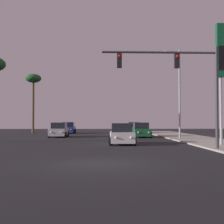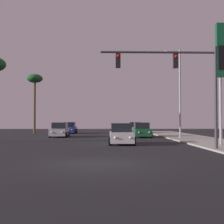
# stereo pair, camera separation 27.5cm
# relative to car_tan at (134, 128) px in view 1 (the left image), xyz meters

# --- Properties ---
(ground_plane) EXTENTS (120.00, 120.00, 0.00)m
(ground_plane) POSITION_rel_car_tan_xyz_m (-4.98, -32.79, -0.76)
(ground_plane) COLOR black
(sidewalk_right) EXTENTS (5.00, 60.00, 0.12)m
(sidewalk_right) POSITION_rel_car_tan_xyz_m (4.52, -22.79, -0.70)
(sidewalk_right) COLOR #9E998E
(sidewalk_right) RESTS_ON ground
(car_tan) EXTENTS (2.04, 4.34, 1.68)m
(car_tan) POSITION_rel_car_tan_xyz_m (0.00, 0.00, 0.00)
(car_tan) COLOR tan
(car_tan) RESTS_ON ground
(car_blue) EXTENTS (2.04, 4.31, 1.68)m
(car_blue) POSITION_rel_car_tan_xyz_m (-9.80, 0.64, 0.00)
(car_blue) COLOR navy
(car_blue) RESTS_ON ground
(car_white) EXTENTS (2.04, 4.32, 1.68)m
(car_white) POSITION_rel_car_tan_xyz_m (-3.28, -21.44, 0.00)
(car_white) COLOR silver
(car_white) RESTS_ON ground
(car_green) EXTENTS (2.04, 4.32, 1.68)m
(car_green) POSITION_rel_car_tan_xyz_m (-0.35, -10.99, 0.00)
(car_green) COLOR #195933
(car_green) RESTS_ON ground
(car_silver) EXTENTS (2.04, 4.32, 1.68)m
(car_silver) POSITION_rel_car_tan_xyz_m (-9.80, -10.08, 0.00)
(car_silver) COLOR #B7B7BC
(car_silver) RESTS_ON ground
(traffic_light_mast) EXTENTS (7.42, 0.36, 6.50)m
(traffic_light_mast) POSITION_rel_car_tan_xyz_m (0.32, -26.89, 3.97)
(traffic_light_mast) COLOR #38383D
(traffic_light_mast) RESTS_ON sidewalk_right
(street_lamp) EXTENTS (1.74, 0.24, 9.00)m
(street_lamp) POSITION_rel_car_tan_xyz_m (2.93, -15.11, 4.36)
(street_lamp) COLOR #99999E
(street_lamp) RESTS_ON sidewalk_right
(palm_tree_far) EXTENTS (2.40, 2.40, 9.01)m
(palm_tree_far) POSITION_rel_car_tan_xyz_m (-15.21, 1.21, 7.07)
(palm_tree_far) COLOR brown
(palm_tree_far) RESTS_ON ground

